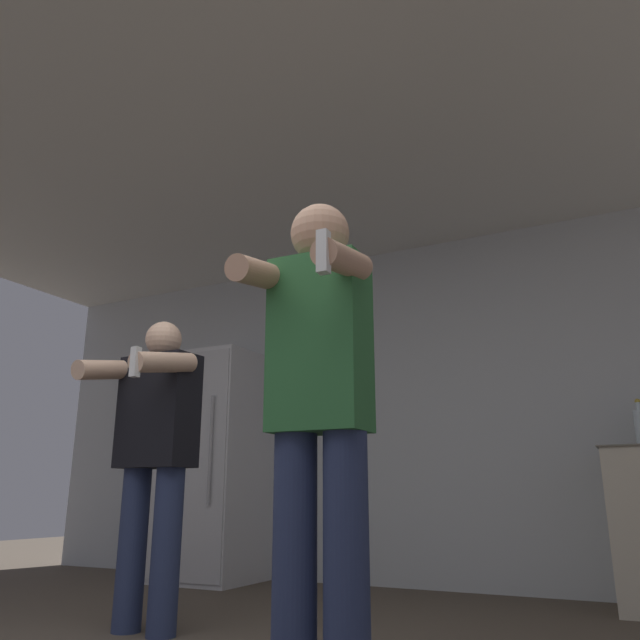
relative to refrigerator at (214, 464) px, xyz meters
The scene contains 5 objects.
wall_back 1.63m from the refrigerator, 13.86° to the left, with size 7.00×0.06×2.55m.
ceiling_slab 2.62m from the refrigerator, 39.96° to the right, with size 7.00×3.78×0.05m.
refrigerator is the anchor object (origin of this frame).
person_woman_foreground 3.06m from the refrigerator, 47.10° to the right, with size 0.42×0.44×1.68m.
person_man_side 1.88m from the refrigerator, 62.93° to the right, with size 0.49×0.51×1.53m.
Camera 1 is at (1.53, -1.24, 0.63)m, focal length 35.00 mm.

